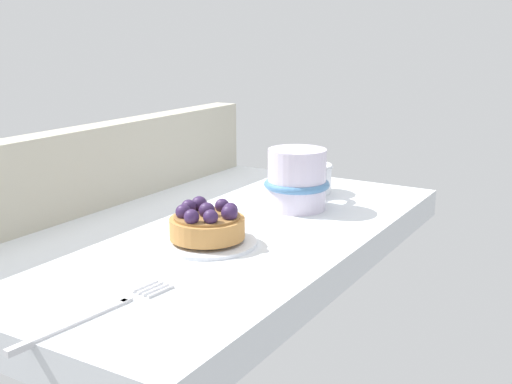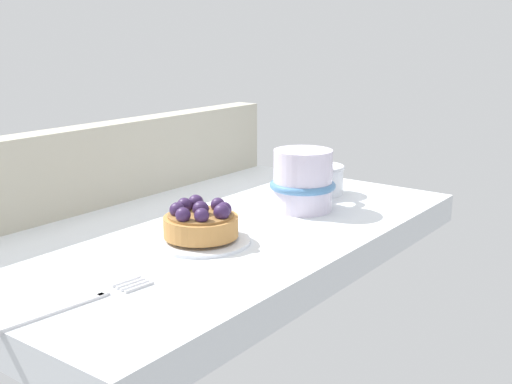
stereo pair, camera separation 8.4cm
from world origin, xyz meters
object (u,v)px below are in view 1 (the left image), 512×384
(coffee_mug, at_px, (298,179))
(dessert_fork, at_px, (97,311))
(raspberry_tart, at_px, (207,223))
(sugar_bowl, at_px, (309,177))
(dessert_plate, at_px, (207,241))

(coffee_mug, bearing_deg, dessert_fork, -178.67)
(raspberry_tart, distance_m, coffee_mug, 0.20)
(raspberry_tart, distance_m, sugar_bowl, 0.29)
(raspberry_tart, bearing_deg, dessert_plate, -162.22)
(coffee_mug, xyz_separation_m, sugar_bowl, (0.09, 0.03, -0.02))
(dessert_plate, distance_m, coffee_mug, 0.21)
(dessert_plate, height_order, raspberry_tart, raspberry_tart)
(dessert_fork, bearing_deg, dessert_plate, 7.38)
(dessert_plate, bearing_deg, dessert_fork, -172.62)
(dessert_plate, relative_size, coffee_mug, 0.94)
(sugar_bowl, bearing_deg, coffee_mug, -163.73)
(dessert_plate, height_order, dessert_fork, dessert_plate)
(dessert_fork, xyz_separation_m, sugar_bowl, (0.51, 0.04, 0.02))
(raspberry_tart, distance_m, dessert_fork, 0.22)
(dessert_plate, xyz_separation_m, sugar_bowl, (0.29, 0.01, 0.02))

